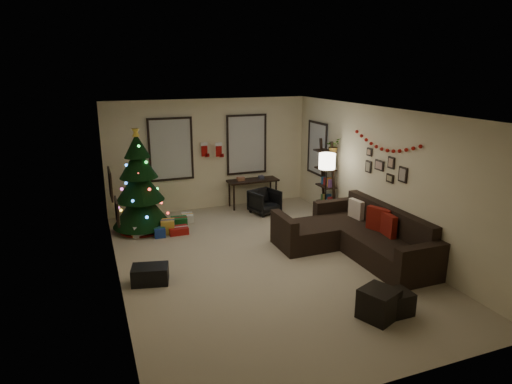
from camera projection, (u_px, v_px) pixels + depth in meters
The scene contains 29 objects.
floor at pixel (263, 261), 8.09m from camera, with size 7.00×7.00×0.00m, color tan.
ceiling at pixel (263, 112), 7.36m from camera, with size 7.00×7.00×0.00m, color white.
wall_back at pixel (210, 155), 10.87m from camera, with size 5.00×5.00×0.00m, color beige.
wall_front at pixel (389, 275), 4.58m from camera, with size 5.00×5.00×0.00m, color beige.
wall_left at pixel (113, 206), 6.86m from camera, with size 7.00×7.00×0.00m, color beige.
wall_right at pixel (383, 178), 8.59m from camera, with size 7.00×7.00×0.00m, color beige.
window_back_left at pixel (171, 149), 10.46m from camera, with size 1.05×0.06×1.50m.
window_back_right at pixel (246, 144), 11.12m from camera, with size 1.05×0.06×1.50m.
window_right_wall at pixel (318, 149), 10.83m from camera, with size 0.06×0.90×1.30m.
christmas_tree at pixel (140, 188), 9.41m from camera, with size 1.23×1.23×2.29m.
presents at pixel (164, 226), 9.58m from camera, with size 1.50×1.01×0.30m.
sofa at pixel (356, 237), 8.45m from camera, with size 2.00×2.89×0.90m.
pillow_red_a at pixel (388, 225), 8.10m from camera, with size 0.11×0.41×0.41m, color maroon.
pillow_red_b at pixel (379, 220), 8.35m from camera, with size 0.13×0.48×0.48m, color maroon.
pillow_cream at pixel (356, 209), 9.04m from camera, with size 0.11×0.38×0.38m, color beige.
ottoman_near at pixel (378, 304), 6.22m from camera, with size 0.46×0.46×0.44m, color black.
ottoman_far at pixel (398, 302), 6.35m from camera, with size 0.36×0.36×0.34m, color black.
desk at pixel (253, 183), 11.17m from camera, with size 1.28×0.46×0.69m.
desk_chair at pixel (265, 202), 10.70m from camera, with size 0.56×0.53×0.58m, color black.
bookshelf at pixel (327, 181), 10.22m from camera, with size 0.30×0.54×1.85m.
potted_plant at pixel (333, 144), 9.80m from camera, with size 0.40×0.35×0.44m, color #4C4C4C.
floor_lamp at pixel (327, 166), 9.46m from camera, with size 0.35×0.35×1.65m.
art_map at pixel (110, 184), 7.62m from camera, with size 0.04×0.60×0.50m.
art_abstract at pixel (117, 211), 6.39m from camera, with size 0.04×0.45×0.35m.
gallery at pixel (385, 168), 8.46m from camera, with size 0.03×1.25×0.54m.
garland at pixel (385, 144), 8.34m from camera, with size 0.08×1.90×0.30m, color #A5140C, non-canonical shape.
stocking_left at pixel (205, 149), 10.71m from camera, with size 0.20×0.05×0.36m.
stocking_right at pixel (219, 149), 10.73m from camera, with size 0.20×0.05×0.36m.
storage_bin at pixel (150, 274), 7.26m from camera, with size 0.58×0.39×0.29m, color black.
Camera 1 is at (-2.79, -6.90, 3.42)m, focal length 31.14 mm.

